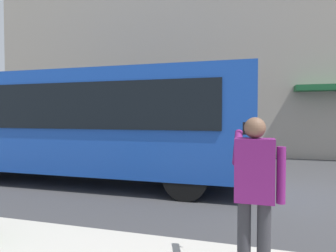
% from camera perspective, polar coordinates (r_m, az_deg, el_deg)
% --- Properties ---
extents(ground_plane, '(60.00, 60.00, 0.00)m').
position_cam_1_polar(ground_plane, '(7.76, 18.00, -12.03)').
color(ground_plane, '#38383A').
extents(building_facade_far, '(28.00, 1.55, 12.00)m').
position_cam_1_polar(building_facade_far, '(14.91, 17.50, 17.93)').
color(building_facade_far, '#A89E8E').
rests_on(building_facade_far, ground_plane).
extents(red_bus, '(9.05, 2.54, 3.08)m').
position_cam_1_polar(red_bus, '(8.74, -14.64, 0.72)').
color(red_bus, '#1947AD').
rests_on(red_bus, ground_plane).
extents(pedestrian_photographer, '(0.53, 0.52, 1.70)m').
position_cam_1_polar(pedestrian_photographer, '(3.33, 16.09, -10.69)').
color(pedestrian_photographer, '#2D2D33').
rests_on(pedestrian_photographer, sidewalk_curb).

